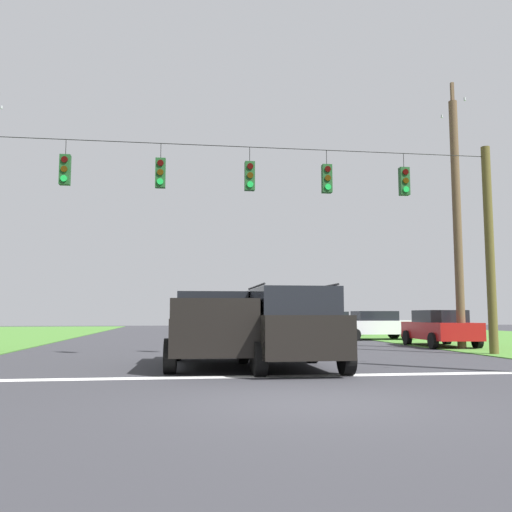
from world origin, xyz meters
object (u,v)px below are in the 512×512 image
object	(u,v)px
suv_black	(289,326)
distant_car_far_parked	(440,328)
overhead_signal_span	(242,228)
distant_car_oncoming	(329,323)
distant_car_crossing_white	(375,325)
utility_pole_mid_right	(457,219)
pickup_truck	(212,329)

from	to	relation	value
suv_black	distant_car_far_parked	bearing A→B (deg)	46.19
overhead_signal_span	distant_car_oncoming	distance (m)	18.77
distant_car_crossing_white	distant_car_far_parked	xyz separation A→B (m)	(0.55, -6.34, 0.00)
distant_car_crossing_white	distant_car_oncoming	xyz separation A→B (m)	(-0.84, 5.98, 0.00)
distant_car_oncoming	utility_pole_mid_right	world-z (taller)	utility_pole_mid_right
overhead_signal_span	utility_pole_mid_right	bearing A→B (deg)	17.75
utility_pole_mid_right	pickup_truck	bearing A→B (deg)	-150.91
distant_car_oncoming	utility_pole_mid_right	size ratio (longest dim) A/B	0.40
pickup_truck	distant_car_far_parked	world-z (taller)	pickup_truck
distant_car_far_parked	pickup_truck	bearing A→B (deg)	-143.83
suv_black	utility_pole_mid_right	distance (m)	11.31
distant_car_crossing_white	utility_pole_mid_right	distance (m)	9.16
distant_car_crossing_white	utility_pole_mid_right	bearing A→B (deg)	-85.81
pickup_truck	distant_car_far_parked	distance (m)	12.32
utility_pole_mid_right	overhead_signal_span	bearing A→B (deg)	-162.25
overhead_signal_span	distant_car_oncoming	bearing A→B (deg)	66.13
distant_car_crossing_white	distant_car_oncoming	distance (m)	6.04
suv_black	utility_pole_mid_right	size ratio (longest dim) A/B	0.45
pickup_truck	distant_car_crossing_white	distance (m)	16.54
suv_black	distant_car_oncoming	distance (m)	21.83
pickup_truck	suv_black	world-z (taller)	suv_black
pickup_truck	distant_car_crossing_white	bearing A→B (deg)	55.39
distant_car_oncoming	distant_car_far_parked	world-z (taller)	same
distant_car_oncoming	distant_car_far_parked	bearing A→B (deg)	-83.58
pickup_truck	distant_car_oncoming	bearing A→B (deg)	66.42
distant_car_crossing_white	utility_pole_mid_right	size ratio (longest dim) A/B	0.40
suv_black	distant_car_crossing_white	world-z (taller)	suv_black
distant_car_far_parked	utility_pole_mid_right	xyz separation A→B (m)	(0.04, -1.71, 4.33)
suv_black	utility_pole_mid_right	bearing A→B (deg)	39.58
utility_pole_mid_right	distant_car_far_parked	bearing A→B (deg)	91.38
suv_black	pickup_truck	bearing A→B (deg)	147.44
overhead_signal_span	utility_pole_mid_right	xyz separation A→B (m)	(8.90, 2.85, 1.00)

